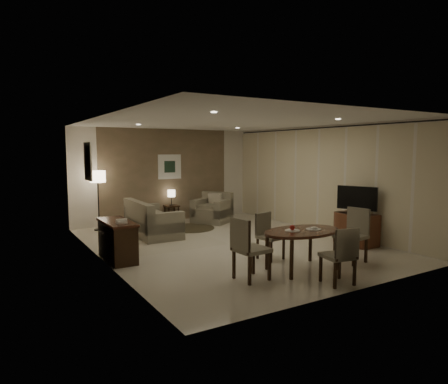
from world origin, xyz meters
TOP-DOWN VIEW (x-y plane):
  - room_shell at (0.00, 0.40)m, footprint 5.50×7.00m
  - taupe_accent at (0.00, 3.48)m, footprint 3.96×0.03m
  - curtain_wall at (2.68, 0.00)m, footprint 0.08×6.70m
  - curtain_rod at (2.68, 0.00)m, footprint 0.03×6.80m
  - art_back_frame at (0.10, 3.46)m, footprint 0.72×0.03m
  - art_back_canvas at (0.10, 3.44)m, footprint 0.34×0.01m
  - art_left_frame at (-2.72, 1.20)m, footprint 0.03×0.60m
  - art_left_canvas at (-2.71, 1.20)m, footprint 0.01×0.46m
  - downlight_nl at (-1.40, -1.80)m, footprint 0.10×0.10m
  - downlight_nr at (1.40, -1.80)m, footprint 0.10×0.10m
  - downlight_fl at (-1.40, 1.80)m, footprint 0.10×0.10m
  - downlight_fr at (1.40, 1.80)m, footprint 0.10×0.10m
  - console_desk at (-2.49, 0.00)m, footprint 0.48×1.20m
  - telephone at (-2.49, -0.30)m, footprint 0.20×0.14m
  - tv_cabinet at (2.40, -1.50)m, footprint 0.48×0.90m
  - flat_tv at (2.38, -1.50)m, footprint 0.36×0.85m
  - dining_table at (0.08, -2.28)m, footprint 1.49×0.93m
  - chair_near at (0.06, -3.13)m, footprint 0.51×0.51m
  - chair_far at (0.04, -1.45)m, footprint 0.49×0.49m
  - chair_left at (-0.97, -2.27)m, footprint 0.53×0.53m
  - chair_right at (1.19, -2.40)m, footprint 0.55×0.55m
  - plate_a at (-0.10, -2.23)m, footprint 0.26×0.26m
  - plate_b at (0.30, -2.33)m, footprint 0.26×0.26m
  - fruit_apple at (-0.10, -2.23)m, footprint 0.09×0.09m
  - napkin at (0.30, -2.33)m, footprint 0.12×0.08m
  - round_rug at (0.05, 2.08)m, footprint 1.34×1.34m
  - sofa at (-1.10, 1.77)m, footprint 1.84×0.94m
  - armchair at (1.01, 2.54)m, footprint 1.28×1.30m
  - side_table at (0.05, 3.25)m, footprint 0.38×0.38m
  - table_lamp at (0.05, 3.25)m, footprint 0.22×0.22m
  - floor_lamp at (-2.08, 3.08)m, footprint 0.39×0.39m

SIDE VIEW (x-z plane):
  - round_rug at x=0.05m, z-range 0.00..0.01m
  - side_table at x=0.05m, z-range 0.00..0.48m
  - dining_table at x=0.08m, z-range 0.00..0.70m
  - tv_cabinet at x=2.40m, z-range 0.00..0.70m
  - console_desk at x=-2.49m, z-range 0.00..0.75m
  - armchair at x=1.01m, z-range 0.00..0.85m
  - sofa at x=-1.10m, z-range 0.00..0.86m
  - chair_far at x=0.04m, z-range 0.00..0.88m
  - chair_near at x=0.06m, z-range 0.00..0.91m
  - chair_right at x=1.19m, z-range 0.00..1.00m
  - chair_left at x=-0.97m, z-range 0.00..1.02m
  - plate_a at x=-0.10m, z-range 0.70..0.71m
  - plate_b at x=0.30m, z-range 0.70..0.71m
  - napkin at x=0.30m, z-range 0.71..0.74m
  - table_lamp at x=0.05m, z-range 0.48..0.98m
  - fruit_apple at x=-0.10m, z-range 0.71..0.80m
  - floor_lamp at x=-2.08m, z-range 0.00..1.56m
  - telephone at x=-2.49m, z-range 0.76..0.85m
  - flat_tv at x=2.38m, z-range 0.72..1.32m
  - curtain_wall at x=2.68m, z-range 0.03..2.61m
  - taupe_accent at x=0.00m, z-range 0.00..2.70m
  - room_shell at x=0.00m, z-range 0.00..2.70m
  - art_back_frame at x=0.10m, z-range 1.24..1.96m
  - art_back_canvas at x=0.10m, z-range 1.43..1.77m
  - art_left_frame at x=-2.72m, z-range 1.45..2.25m
  - art_left_canvas at x=-2.71m, z-range 1.53..2.17m
  - curtain_rod at x=2.68m, z-range 2.62..2.66m
  - downlight_nl at x=-1.40m, z-range 2.68..2.69m
  - downlight_nr at x=1.40m, z-range 2.68..2.69m
  - downlight_fl at x=-1.40m, z-range 2.68..2.69m
  - downlight_fr at x=1.40m, z-range 2.68..2.69m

